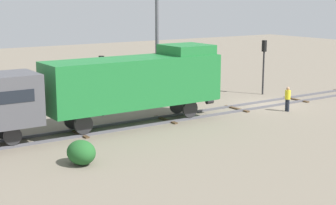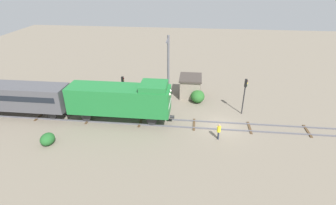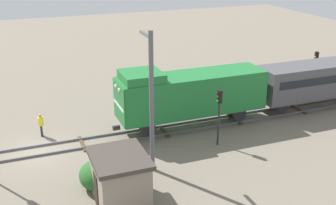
{
  "view_description": "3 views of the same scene",
  "coord_description": "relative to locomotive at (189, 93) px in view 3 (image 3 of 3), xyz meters",
  "views": [
    {
      "loc": [
        -26.61,
        26.62,
        7.66
      ],
      "look_at": [
        -1.32,
        9.69,
        1.47
      ],
      "focal_mm": 55.0,
      "sensor_mm": 36.0,
      "label": 1
    },
    {
      "loc": [
        -24.85,
        3.14,
        15.29
      ],
      "look_at": [
        0.52,
        5.96,
        2.34
      ],
      "focal_mm": 28.0,
      "sensor_mm": 36.0,
      "label": 2
    },
    {
      "loc": [
        26.56,
        -0.91,
        13.22
      ],
      "look_at": [
        1.36,
        8.84,
        2.8
      ],
      "focal_mm": 45.0,
      "sensor_mm": 36.0,
      "label": 3
    }
  ],
  "objects": [
    {
      "name": "bush_near",
      "position": [
        -5.17,
        6.09,
        -2.2
      ],
      "size": [
        1.59,
        1.3,
        1.15
      ],
      "primitive_type": "ellipsoid",
      "color": "#215A26",
      "rests_on": "ground"
    },
    {
      "name": "bush_mid",
      "position": [
        5.74,
        -8.36,
        -1.98
      ],
      "size": [
        2.17,
        1.78,
        1.58
      ],
      "primitive_type": "ellipsoid",
      "color": "#276026",
      "rests_on": "ground"
    },
    {
      "name": "passenger_car_leading",
      "position": [
        0.0,
        13.34,
        -0.25
      ],
      "size": [
        2.84,
        14.0,
        3.66
      ],
      "color": "#4C4C51",
      "rests_on": "railway_track"
    },
    {
      "name": "railway_track",
      "position": [
        0.0,
        -11.06,
        -2.7
      ],
      "size": [
        2.4,
        71.94,
        0.16
      ],
      "color": "#595960",
      "rests_on": "ground"
    },
    {
      "name": "ground_plane",
      "position": [
        0.0,
        -11.06,
        -2.77
      ],
      "size": [
        107.91,
        107.91,
        0.0
      ],
      "primitive_type": "plane",
      "color": "#756B5B"
    },
    {
      "name": "locomotive",
      "position": [
        0.0,
        0.0,
        0.0
      ],
      "size": [
        2.9,
        11.6,
        4.6
      ],
      "color": "#1E7233",
      "rests_on": "railway_track"
    },
    {
      "name": "relay_hut",
      "position": [
        7.5,
        -7.34,
        -1.38
      ],
      "size": [
        3.5,
        2.9,
        2.74
      ],
      "color": "gray",
      "rests_on": "ground"
    },
    {
      "name": "traffic_signal_far",
      "position": [
        -3.6,
        14.37,
        -0.2
      ],
      "size": [
        0.32,
        0.34,
        3.68
      ],
      "color": "#262628",
      "rests_on": "ground"
    },
    {
      "name": "worker_near_track",
      "position": [
        -2.4,
        -10.54,
        -1.78
      ],
      "size": [
        0.38,
        0.38,
        1.7
      ],
      "rotation": [
        0.0,
        0.0,
        1.89
      ],
      "color": "#262B38",
      "rests_on": "ground"
    },
    {
      "name": "catenary_mast",
      "position": [
        4.94,
        -4.65,
        1.8
      ],
      "size": [
        1.94,
        0.28,
        8.66
      ],
      "color": "#595960",
      "rests_on": "ground"
    },
    {
      "name": "traffic_signal_mid",
      "position": [
        3.4,
        0.66,
        0.01
      ],
      "size": [
        0.32,
        0.34,
        3.99
      ],
      "color": "#262628",
      "rests_on": "ground"
    }
  ]
}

